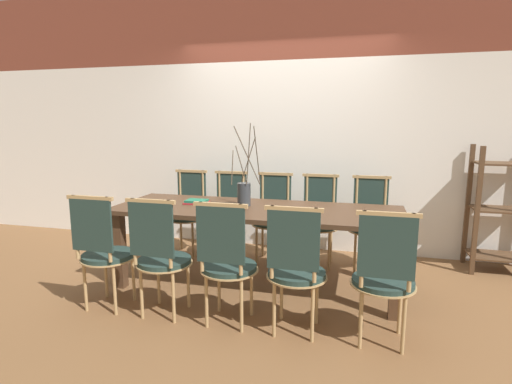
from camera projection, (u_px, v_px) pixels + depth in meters
The scene contains 16 objects.
ground_plane at pixel (256, 286), 3.82m from camera, with size 16.00×16.00×0.00m, color brown.
wall_rear at pixel (284, 118), 4.80m from camera, with size 12.00×0.06×3.20m.
dining_table at pixel (256, 218), 3.71m from camera, with size 2.66×0.91×0.76m.
chair_near_leftend at pixel (104, 249), 3.27m from camera, with size 0.45×0.45×0.98m.
chair_near_left at pixel (161, 254), 3.14m from camera, with size 0.45×0.45×0.98m.
chair_near_center at pixel (227, 260), 3.00m from camera, with size 0.45×0.45×0.98m.
chair_near_right at pixel (296, 267), 2.87m from camera, with size 0.45×0.45×0.98m.
chair_near_rightend at pixel (384, 275), 2.71m from camera, with size 0.45×0.45×0.98m.
chair_far_leftend at pixel (188, 210), 4.73m from camera, with size 0.45×0.45×0.98m.
chair_far_left at pixel (228, 212), 4.61m from camera, with size 0.45×0.45×0.98m.
chair_far_center at pixel (273, 215), 4.47m from camera, with size 0.45×0.45×0.98m.
chair_far_right at pixel (318, 218), 4.34m from camera, with size 0.45×0.45×0.98m.
chair_far_rightend at pixel (370, 221), 4.21m from camera, with size 0.45×0.45×0.98m.
vase_centerpiece at pixel (244, 193), 3.78m from camera, with size 0.31×0.31×0.78m.
book_stack at pixel (197, 202), 3.90m from camera, with size 0.24×0.19×0.03m.
shelving_rack at pixel (501, 210), 4.11m from camera, with size 0.58×0.42×1.32m.
Camera 1 is at (0.92, -3.49, 1.54)m, focal length 28.00 mm.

